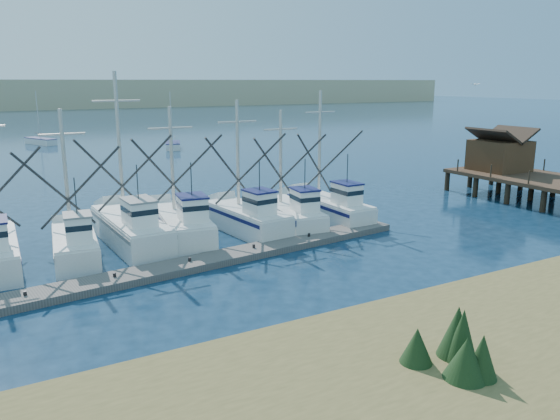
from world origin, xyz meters
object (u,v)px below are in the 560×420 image
object	(u,v)px
timber_pier	(535,169)
sailboat_far	(41,141)
sailboat_near	(173,145)
floating_dock	(190,265)

from	to	relation	value
timber_pier	sailboat_far	world-z (taller)	sailboat_far
sailboat_near	sailboat_far	bearing A→B (deg)	153.65
sailboat_near	sailboat_far	distance (m)	22.26
floating_dock	sailboat_far	bearing A→B (deg)	83.63
timber_pier	sailboat_near	bearing A→B (deg)	106.85
floating_dock	sailboat_far	distance (m)	65.64
sailboat_near	floating_dock	bearing A→B (deg)	-89.78
sailboat_far	floating_dock	bearing A→B (deg)	-113.89
floating_dock	timber_pier	distance (m)	30.52
floating_dock	sailboat_far	size ratio (longest dim) A/B	3.47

